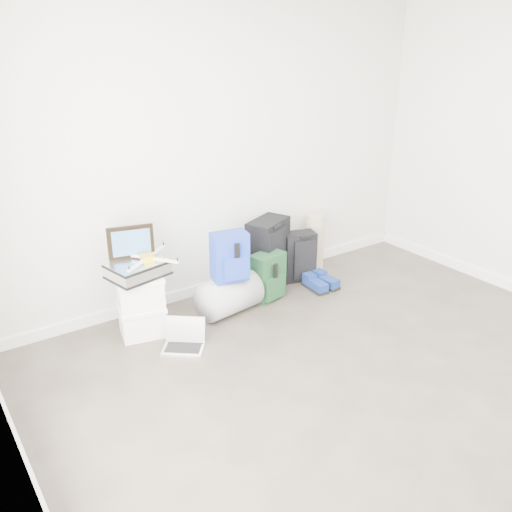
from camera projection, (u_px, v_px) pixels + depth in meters
ground at (428, 424)px, 3.50m from camera, size 5.00×5.00×0.00m
room_envelope at (466, 160)px, 2.85m from camera, size 4.52×5.02×2.71m
boxes_stack at (141, 306)px, 4.44m from camera, size 0.43×0.37×0.53m
briefcase at (138, 269)px, 4.32m from camera, size 0.50×0.41×0.13m
painting at (131, 242)px, 4.32m from camera, size 0.36×0.11×0.27m
drone at (147, 258)px, 4.31m from camera, size 0.46×0.46×0.05m
duffel_bag at (229, 295)px, 4.83m from camera, size 0.59×0.41×0.34m
blue_backpack at (230, 258)px, 4.66m from camera, size 0.34×0.27×0.43m
large_suitcase at (268, 253)px, 5.29m from camera, size 0.51×0.43×0.68m
green_backpack at (268, 277)px, 5.08m from camera, size 0.35×0.29×0.45m
carry_on at (299, 256)px, 5.45m from camera, size 0.36×0.28×0.50m
shoes at (320, 283)px, 5.34m from camera, size 0.28×0.31×0.10m
rolled_rug at (315, 242)px, 5.70m from camera, size 0.20×0.20×0.60m
laptop at (184, 340)px, 4.34m from camera, size 0.39×0.38×0.23m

